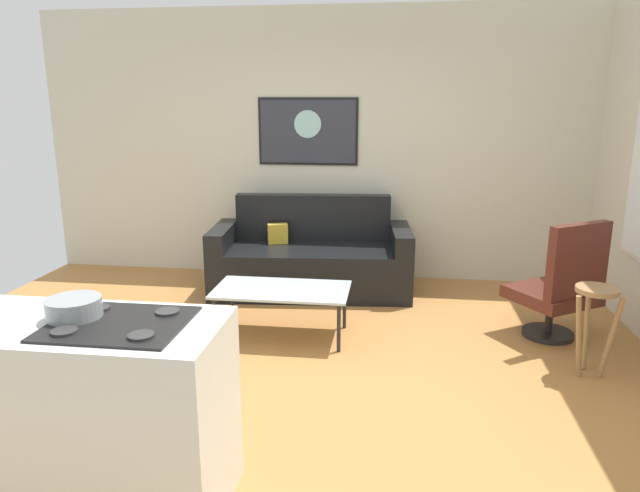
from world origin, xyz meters
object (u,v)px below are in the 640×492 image
(armchair, at_px, (561,286))
(bar_stool, at_px, (595,310))
(coffee_table, at_px, (282,292))
(wall_painting, at_px, (308,131))
(couch, at_px, (311,260))
(mixing_bowl, at_px, (74,309))

(armchair, xyz_separation_m, bar_stool, (0.06, -0.60, 0.02))
(coffee_table, xyz_separation_m, bar_stool, (2.25, -0.38, 0.10))
(coffee_table, relative_size, wall_painting, 1.02)
(armchair, distance_m, wall_painting, 2.93)
(armchair, height_order, bar_stool, armchair)
(armchair, relative_size, wall_painting, 0.93)
(coffee_table, distance_m, bar_stool, 2.29)
(couch, relative_size, mixing_bowl, 8.21)
(coffee_table, height_order, wall_painting, wall_painting)
(coffee_table, xyz_separation_m, wall_painting, (-0.05, 1.75, 1.18))
(wall_painting, bearing_deg, coffee_table, -88.29)
(couch, xyz_separation_m, mixing_bowl, (-0.60, -3.22, 0.64))
(mixing_bowl, height_order, wall_painting, wall_painting)
(coffee_table, height_order, bar_stool, bar_stool)
(coffee_table, xyz_separation_m, armchair, (2.19, 0.22, 0.08))
(bar_stool, bearing_deg, couch, 144.17)
(armchair, bearing_deg, bar_stool, -84.35)
(mixing_bowl, bearing_deg, coffee_table, 75.03)
(couch, height_order, coffee_table, couch)
(mixing_bowl, bearing_deg, couch, 79.43)
(bar_stool, bearing_deg, coffee_table, 170.38)
(armchair, height_order, mixing_bowl, mixing_bowl)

